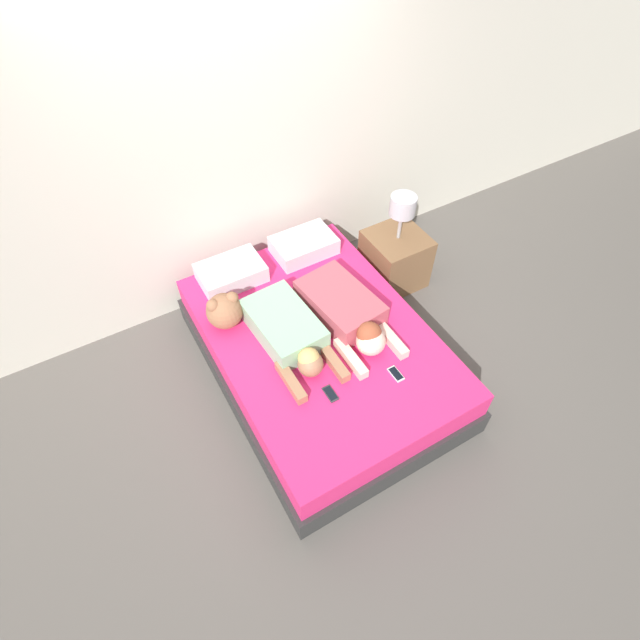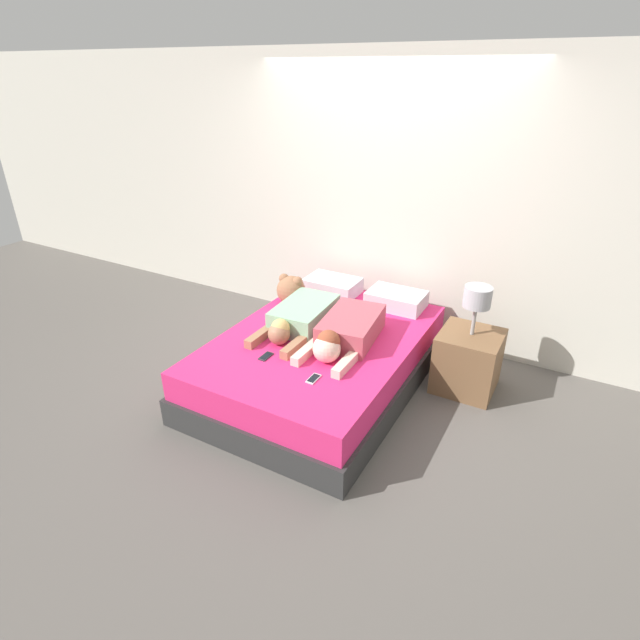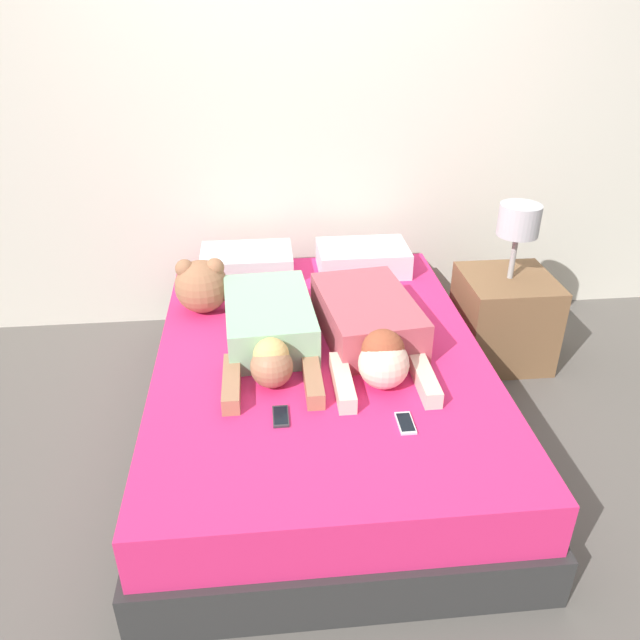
# 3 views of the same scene
# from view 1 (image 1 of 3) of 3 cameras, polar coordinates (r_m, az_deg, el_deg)

# --- Properties ---
(ground_plane) EXTENTS (12.00, 12.00, 0.00)m
(ground_plane) POSITION_cam_1_polar(r_m,az_deg,el_deg) (4.00, 0.00, -5.65)
(ground_plane) COLOR #5B5651
(wall_back) EXTENTS (12.00, 0.06, 2.60)m
(wall_back) POSITION_cam_1_polar(r_m,az_deg,el_deg) (3.94, -9.43, 18.56)
(wall_back) COLOR beige
(wall_back) RESTS_ON ground_plane
(bed) EXTENTS (1.52, 2.14, 0.46)m
(bed) POSITION_cam_1_polar(r_m,az_deg,el_deg) (3.82, 0.00, -3.73)
(bed) COLOR #2D2D2D
(bed) RESTS_ON ground_plane
(pillow_head_left) EXTENTS (0.51, 0.35, 0.14)m
(pillow_head_left) POSITION_cam_1_polar(r_m,az_deg,el_deg) (4.02, -10.12, 5.34)
(pillow_head_left) COLOR silver
(pillow_head_left) RESTS_ON bed
(pillow_head_right) EXTENTS (0.51, 0.35, 0.14)m
(pillow_head_right) POSITION_cam_1_polar(r_m,az_deg,el_deg) (4.21, -1.86, 8.54)
(pillow_head_right) COLOR silver
(pillow_head_right) RESTS_ON bed
(person_left) EXTENTS (0.42, 0.91, 0.20)m
(person_left) POSITION_cam_1_polar(r_m,az_deg,el_deg) (3.53, -3.56, -1.48)
(person_left) COLOR #8CBF99
(person_left) RESTS_ON bed
(person_right) EXTENTS (0.47, 0.94, 0.24)m
(person_right) POSITION_cam_1_polar(r_m,az_deg,el_deg) (3.64, 3.17, 0.81)
(person_right) COLOR #B24C59
(person_right) RESTS_ON bed
(cell_phone_left) EXTENTS (0.06, 0.13, 0.01)m
(cell_phone_left) POSITION_cam_1_polar(r_m,az_deg,el_deg) (3.33, 1.19, -8.42)
(cell_phone_left) COLOR #2D2D33
(cell_phone_left) RESTS_ON bed
(cell_phone_right) EXTENTS (0.06, 0.13, 0.01)m
(cell_phone_right) POSITION_cam_1_polar(r_m,az_deg,el_deg) (3.46, 8.66, -6.11)
(cell_phone_right) COLOR silver
(cell_phone_right) RESTS_ON bed
(plush_toy) EXTENTS (0.27, 0.27, 0.28)m
(plush_toy) POSITION_cam_1_polar(r_m,az_deg,el_deg) (3.66, -10.88, 1.09)
(plush_toy) COLOR #996647
(plush_toy) RESTS_ON bed
(nightstand) EXTENTS (0.48, 0.48, 0.92)m
(nightstand) POSITION_cam_1_polar(r_m,az_deg,el_deg) (4.51, 8.59, 7.23)
(nightstand) COLOR brown
(nightstand) RESTS_ON ground_plane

